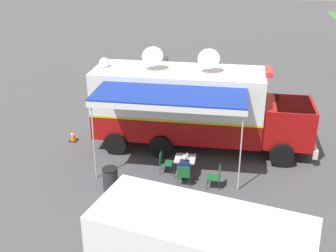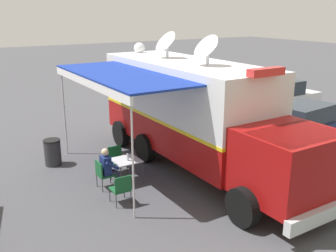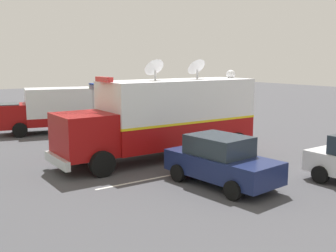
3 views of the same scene
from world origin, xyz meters
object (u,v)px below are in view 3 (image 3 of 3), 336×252
Objects in this scene: folding_chair_spare_by_truck at (109,137)px; traffic_cone at (247,137)px; support_truck at (61,109)px; water_bottle at (137,131)px; car_behind_truck at (221,161)px; folding_table at (139,134)px; folding_chair_at_table at (130,135)px; trash_bin at (164,129)px; seated_responder at (132,133)px; command_truck at (165,115)px; folding_chair_beside_table at (153,136)px.

folding_chair_spare_by_truck is 1.50× the size of traffic_cone.
support_truck is at bearing 4.18° from folding_chair_spare_by_truck.
water_bottle is 7.10m from car_behind_truck.
support_truck is (6.55, 1.69, 0.71)m from folding_table.
water_bottle is 0.26× the size of folding_chair_at_table.
car_behind_truck is at bearing -176.07° from folding_chair_spare_by_truck.
water_bottle is 0.25× the size of trash_bin.
seated_responder is 2.80m from trash_bin.
trash_bin reaches higher than folding_chair_spare_by_truck.
water_bottle is 0.88m from folding_chair_at_table.
folding_chair_spare_by_truck is at bearing 83.17° from seated_responder.
command_truck is at bearing -169.97° from support_truck.
seated_responder is (0.61, 0.06, -0.02)m from folding_table.
support_truck reaches higher than seated_responder.
support_truck is at bearing 15.33° from seated_responder.
folding_table is 0.93× the size of folding_chair_at_table.
folding_table is at bearing -174.29° from seated_responder.
traffic_cone is (-2.98, -5.53, -0.23)m from folding_chair_at_table.
command_truck reaches higher than folding_chair_spare_by_truck.
water_bottle is 0.18× the size of seated_responder.
car_behind_truck reaches higher than trash_bin.
folding_chair_spare_by_truck is at bearing 19.84° from command_truck.
water_bottle is at bearing 88.43° from folding_chair_beside_table.
traffic_cone is at bearing -111.30° from water_bottle.
command_truck reaches higher than trash_bin.
seated_responder is at bearing -96.83° from folding_chair_spare_by_truck.
folding_table is 1.39× the size of traffic_cone.
trash_bin is at bearing -59.14° from water_bottle.
support_truck is at bearing 13.79° from water_bottle.
trash_bin is 1.57× the size of traffic_cone.
water_bottle is 1.45m from folding_chair_spare_by_truck.
folding_chair_beside_table is 1.50× the size of traffic_cone.
command_truck is 3.39m from seated_responder.
folding_chair_at_table and folding_chair_spare_by_truck have the same top height.
support_truck is at bearing 39.36° from traffic_cone.
folding_chair_at_table is 0.70× the size of seated_responder.
trash_bin is at bearing -78.08° from folding_chair_spare_by_truck.
car_behind_truck is (-8.65, 3.30, 0.42)m from trash_bin.
folding_chair_spare_by_truck is 0.96× the size of trash_bin.
seated_responder is 0.18× the size of support_truck.
folding_table reaches higher than traffic_cone.
command_truck is 2.82m from folding_table.
folding_chair_spare_by_truck reaches higher than traffic_cone.
folding_chair_beside_table reaches higher than traffic_cone.
water_bottle reaches higher than traffic_cone.
car_behind_truck is at bearing 175.18° from folding_chair_at_table.
seated_responder is (0.65, 0.91, 0.14)m from folding_chair_beside_table.
car_behind_truck is (-13.63, -0.96, -0.51)m from support_truck.
folding_chair_beside_table is at bearing -110.66° from folding_chair_spare_by_truck.
folding_chair_spare_by_truck is (-0.04, 1.20, 0.00)m from folding_chair_at_table.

